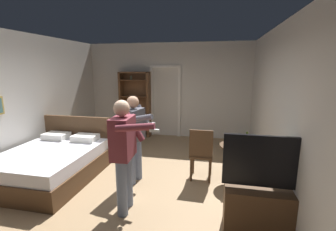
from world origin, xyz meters
TOP-DOWN VIEW (x-y plane):
  - ground_plane at (0.00, 0.00)m, footprint 7.25×7.25m
  - wall_back at (0.00, 3.35)m, footprint 5.07×0.12m
  - wall_left at (-2.48, -0.00)m, footprint 0.15×6.83m
  - wall_right at (2.48, 0.00)m, footprint 0.12×6.83m
  - doorway_frame at (-0.06, 3.27)m, footprint 0.93×0.08m
  - bed at (-1.55, 0.09)m, footprint 1.56×1.95m
  - bookshelf at (-0.96, 3.13)m, footprint 0.92×0.32m
  - tv_flatscreen at (2.12, -0.72)m, footprint 1.11×0.40m
  - side_table at (1.85, 0.62)m, footprint 0.63×0.63m
  - laptop at (1.82, 0.58)m, footprint 0.34×0.34m
  - bottle_on_table at (1.99, 0.54)m, footprint 0.06×0.06m
  - wooden_chair at (1.21, 0.56)m, footprint 0.43×0.43m
  - person_blue_shirt at (0.21, -0.62)m, footprint 0.73×0.60m
  - person_striped_shirt at (0.04, 0.26)m, footprint 0.66×0.65m
  - suitcase_dark at (-1.22, 2.32)m, footprint 0.59×0.39m

SIDE VIEW (x-z plane):
  - ground_plane at x=0.00m, z-range 0.00..0.00m
  - suitcase_dark at x=-1.22m, z-range 0.00..0.33m
  - bed at x=-1.55m, z-range -0.21..0.81m
  - tv_flatscreen at x=2.12m, z-range -0.25..1.04m
  - side_table at x=1.85m, z-range 0.12..0.82m
  - wooden_chair at x=1.21m, z-range 0.05..1.04m
  - laptop at x=1.82m, z-range 0.68..0.83m
  - bottle_on_table at x=1.99m, z-range 0.68..0.96m
  - person_striped_shirt at x=0.04m, z-range 0.12..1.71m
  - person_blue_shirt at x=0.21m, z-range 0.13..1.78m
  - bookshelf at x=-0.96m, z-range 0.07..2.01m
  - doorway_frame at x=-0.06m, z-range 0.16..2.29m
  - wall_back at x=0.00m, z-range 0.00..2.77m
  - wall_right at x=2.48m, z-range 0.00..2.77m
  - wall_left at x=-2.48m, z-range 0.00..2.77m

